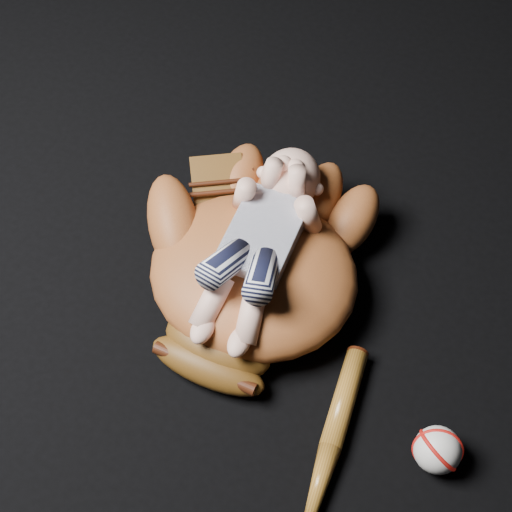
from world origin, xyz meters
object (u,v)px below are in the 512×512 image
Objects in this scene: baseball_glove at (254,267)px; baseball at (438,450)px; newborn_baby at (256,246)px; baseball_bat at (326,460)px.

baseball_glove is 0.41m from baseball.
newborn_baby reaches higher than baseball_glove.
baseball_bat is at bearing -45.24° from baseball_glove.
baseball_glove is 0.34m from baseball_bat.
newborn_baby reaches higher than baseball_bat.
baseball is (0.38, -0.16, -0.10)m from newborn_baby.
baseball is at bearing 28.97° from baseball_bat.
baseball_bat is at bearing -151.03° from baseball.
baseball is (0.38, -0.15, -0.04)m from baseball_glove.
baseball_bat is (0.23, -0.23, -0.06)m from baseball_glove.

